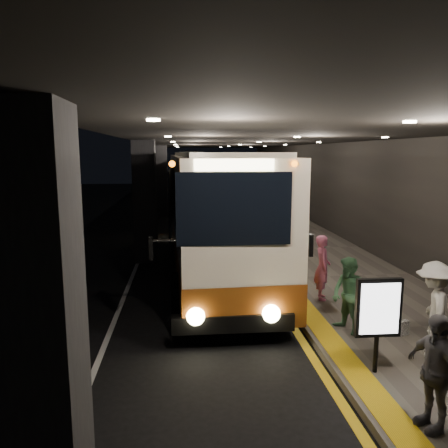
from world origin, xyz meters
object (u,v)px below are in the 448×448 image
coach_main (213,217)px  coach_second (199,188)px  info_sign (378,310)px  stanchion_post (297,276)px  passenger_boarding (322,267)px  passenger_waiting_white (433,309)px  passenger_waiting_green (348,295)px  passenger_waiting_grey (435,372)px  bag_polka (403,328)px  coach_third (194,173)px

coach_main → coach_second: bearing=87.7°
info_sign → stanchion_post: bearing=96.1°
coach_second → stanchion_post: size_ratio=9.77×
coach_second → passenger_boarding: (2.62, -16.29, -0.75)m
passenger_waiting_white → stanchion_post: (-1.71, 3.41, -0.31)m
coach_main → passenger_waiting_green: coach_main is taller
passenger_waiting_green → passenger_waiting_grey: size_ratio=0.98×
coach_main → passenger_boarding: bearing=-56.0°
info_sign → stanchion_post: info_sign is taller
bag_polka → stanchion_post: 3.02m
passenger_waiting_green → stanchion_post: size_ratio=1.36×
passenger_waiting_green → stanchion_post: bearing=171.1°
passenger_waiting_grey → stanchion_post: 5.57m
coach_second → passenger_waiting_white: bearing=-77.1°
coach_third → passenger_waiting_green: size_ratio=7.67×
coach_third → passenger_waiting_white: size_ratio=6.90×
passenger_waiting_green → passenger_boarding: bearing=154.5°
passenger_boarding → passenger_waiting_green: (-0.13, -2.16, -0.03)m
coach_main → passenger_waiting_white: coach_main is taller
coach_third → passenger_waiting_green: (2.35, -35.93, -0.90)m
coach_second → passenger_waiting_white: 19.98m
passenger_waiting_grey → stanchion_post: (-0.47, 5.55, -0.24)m
coach_third → passenger_boarding: (2.48, -33.77, -0.87)m
passenger_waiting_grey → stanchion_post: size_ratio=1.39×
coach_main → passenger_waiting_grey: bearing=-77.2°
passenger_boarding → info_sign: size_ratio=1.00×
info_sign → passenger_boarding: bearing=86.6°
passenger_waiting_green → bag_polka: passenger_waiting_green is taller
passenger_waiting_white → coach_main: bearing=-123.0°
passenger_waiting_grey → stanchion_post: passenger_waiting_grey is taller
coach_third → passenger_waiting_green: bearing=-83.1°
passenger_waiting_grey → info_sign: (-0.10, 1.58, 0.31)m
passenger_waiting_green → bag_polka: bearing=55.3°
passenger_waiting_grey → coach_second: bearing=174.1°
coach_third → coach_main: bearing=-87.1°
passenger_waiting_grey → bag_polka: 3.34m
info_sign → stanchion_post: size_ratio=1.42×
coach_main → stanchion_post: size_ratio=10.38×
passenger_boarding → passenger_waiting_grey: (-0.19, -5.47, -0.02)m
coach_main → coach_third: (0.15, 30.19, 0.02)m
info_sign → stanchion_post: 4.03m
coach_third → info_sign: bearing=-83.5°
passenger_boarding → stanchion_post: size_ratio=1.42×
coach_second → passenger_waiting_grey: size_ratio=7.01×
passenger_waiting_grey → passenger_boarding: bearing=165.8°
coach_second → passenger_waiting_green: 18.64m
coach_main → stanchion_post: bearing=-62.8°
coach_second → passenger_waiting_green: (2.49, -18.46, -0.79)m
passenger_waiting_white → stanchion_post: 3.83m
bag_polka → info_sign: 2.19m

